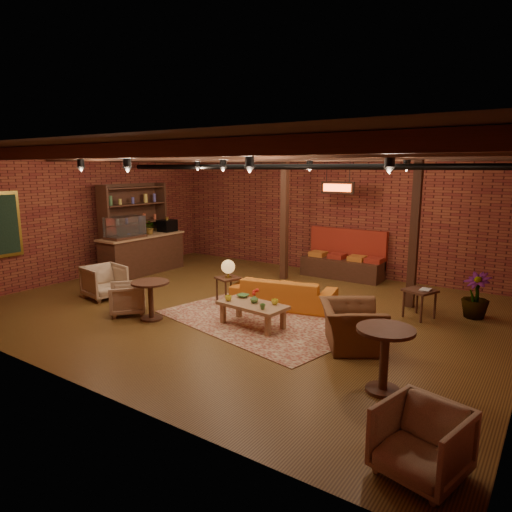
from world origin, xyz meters
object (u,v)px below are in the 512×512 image
Objects in this scene: plant_tall at (480,250)px; round_table_right at (385,349)px; side_table_lamp at (228,270)px; armchair_b at (127,297)px; side_table_book at (420,292)px; armchair_a at (104,280)px; coffee_table at (252,306)px; armchair_right at (352,318)px; armchair_far at (422,438)px; round_table_left at (151,294)px; sofa at (284,293)px.

round_table_right is at bearing -96.82° from plant_tall.
side_table_lamp reaches higher than armchair_b.
armchair_a is at bearing -157.83° from side_table_book.
plant_tall reaches higher than round_table_right.
round_table_right is (4.07, -2.03, -0.13)m from side_table_lamp.
side_table_book is at bearing 18.66° from side_table_lamp.
coffee_table is 1.86m from armchair_right.
coffee_table is 1.21× the size of armchair_right.
armchair_right is at bearing -117.50° from plant_tall.
round_table_right reaches higher than armchair_b.
armchair_far is (1.77, -2.59, -0.09)m from armchair_right.
round_table_left is (-1.81, -0.76, 0.12)m from coffee_table.
sofa is 3.97m from armchair_a.
armchair_a reaches higher than armchair_far.
armchair_b is 6.30m from armchair_far.
side_table_lamp reaches higher than side_table_book.
coffee_table is 1.62m from side_table_lamp.
round_table_left reaches higher than coffee_table.
armchair_right is 1.64× the size of side_table_book.
sofa is at bearing 95.36° from coffee_table.
side_table_book is at bearing 118.73° from armchair_far.
side_table_book is 3.29m from round_table_right.
armchair_far is 0.28× the size of plant_tall.
armchair_a is at bearing 61.49° from armchair_right.
armchair_a reaches higher than armchair_b.
sofa is 2.86× the size of round_table_left.
armchair_right is at bearing 53.87° from armchair_b.
side_table_lamp reaches higher than round_table_right.
armchair_right is (5.61, 0.42, 0.07)m from armchair_a.
armchair_right is 2.13m from side_table_book.
round_table_right reaches higher than armchair_far.
armchair_far is at bearing 26.53° from armchair_b.
sofa is at bearing 84.17° from armchair_b.
round_table_right reaches higher than round_table_left.
armchair_a is (-2.47, -1.26, -0.30)m from side_table_lamp.
round_table_right is 1.64m from armchair_far.
coffee_table is at bearing -139.43° from plant_tall.
coffee_table is at bearing 82.30° from sofa.
round_table_left is at bearing 37.78° from sofa.
armchair_far reaches higher than coffee_table.
round_table_right reaches higher than side_table_book.
armchair_a is (-3.63, -1.62, 0.09)m from sofa.
round_table_right is at bearing -26.49° from side_table_lamp.
plant_tall is (0.46, 3.86, 0.76)m from round_table_right.
armchair_right is (3.66, 0.87, -0.03)m from round_table_left.
armchair_b is 0.25× the size of plant_tall.
side_table_book is (3.65, 1.23, -0.18)m from side_table_lamp.
armchair_right is at bearing -14.98° from side_table_lamp.
side_table_book is at bearing 73.74° from armchair_b.
round_table_right is (6.54, -0.76, 0.17)m from armchair_a.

